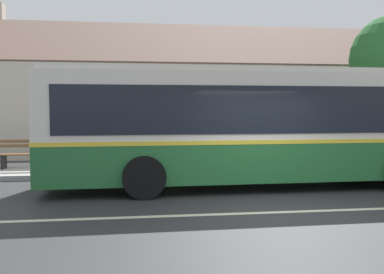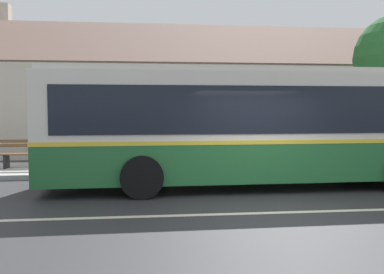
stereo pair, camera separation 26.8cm
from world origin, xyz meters
The scene contains 6 objects.
ground_plane centered at (0.00, 0.00, 0.00)m, with size 300.00×300.00×0.00m, color #2D2D30.
sidewalk_far centered at (0.00, 6.00, 0.07)m, with size 60.00×3.00×0.15m, color #9E9E99.
lane_divider_stripe centered at (0.00, 0.00, 0.00)m, with size 60.00×0.16×0.01m, color beige.
community_building centered at (-2.42, 14.47, 2.08)m, with size 27.63×10.36×7.47m.
transit_bus centered at (0.36, 2.90, 1.66)m, with size 11.18×2.88×3.08m.
bench_by_building centered at (-6.29, 6.01, 0.57)m, with size 1.79×0.51×0.94m.
Camera 1 is at (-2.91, -8.11, 2.10)m, focal length 40.00 mm.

